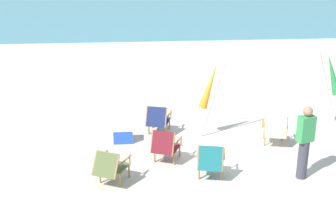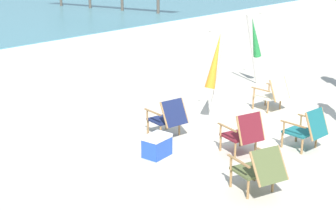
% 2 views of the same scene
% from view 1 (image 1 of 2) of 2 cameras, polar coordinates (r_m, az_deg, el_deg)
% --- Properties ---
extents(ground_plane, '(80.00, 80.00, 0.00)m').
position_cam_1_polar(ground_plane, '(11.46, 6.36, -5.55)').
color(ground_plane, beige).
extents(surf_band, '(80.00, 1.10, 0.06)m').
position_cam_1_polar(surf_band, '(22.53, 0.80, 7.53)').
color(surf_band, white).
rests_on(surf_band, ground).
extents(beach_chair_back_left, '(0.85, 0.94, 0.78)m').
position_cam_1_polar(beach_chair_back_left, '(9.85, -7.03, -7.37)').
color(beach_chair_back_left, '#515B33').
rests_on(beach_chair_back_left, ground).
extents(beach_chair_front_left, '(0.70, 0.79, 0.81)m').
position_cam_1_polar(beach_chair_front_left, '(10.02, 5.22, -6.74)').
color(beach_chair_front_left, '#196066').
rests_on(beach_chair_front_left, ground).
extents(beach_chair_far_center, '(0.75, 0.86, 0.80)m').
position_cam_1_polar(beach_chair_far_center, '(12.15, -1.25, -1.70)').
color(beach_chair_far_center, '#19234C').
rests_on(beach_chair_far_center, ground).
extents(beach_chair_front_right, '(0.79, 0.85, 0.82)m').
position_cam_1_polar(beach_chair_front_right, '(10.66, -0.35, -4.91)').
color(beach_chair_front_right, maroon).
rests_on(beach_chair_front_right, ground).
extents(beach_chair_mid_center, '(0.72, 0.81, 0.81)m').
position_cam_1_polar(beach_chair_mid_center, '(11.79, 12.91, -2.92)').
color(beach_chair_mid_center, beige).
rests_on(beach_chair_mid_center, ground).
extents(umbrella_furled_orange, '(0.68, 0.28, 2.06)m').
position_cam_1_polar(umbrella_furled_orange, '(11.72, 5.10, 2.16)').
color(umbrella_furled_orange, '#B7B2A8').
rests_on(umbrella_furled_orange, ground).
extents(umbrella_furled_green, '(0.73, 0.30, 2.04)m').
position_cam_1_polar(umbrella_furled_green, '(13.51, 19.39, 3.46)').
color(umbrella_furled_green, '#B7B2A8').
rests_on(umbrella_furled_green, ground).
extents(person_by_waterline, '(0.39, 0.30, 1.63)m').
position_cam_1_polar(person_by_waterline, '(10.25, 16.32, -4.35)').
color(person_by_waterline, '#383842').
rests_on(person_by_waterline, ground).
extents(cooler_box, '(0.49, 0.35, 0.40)m').
position_cam_1_polar(cooler_box, '(11.84, -5.50, -3.58)').
color(cooler_box, blue).
rests_on(cooler_box, ground).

